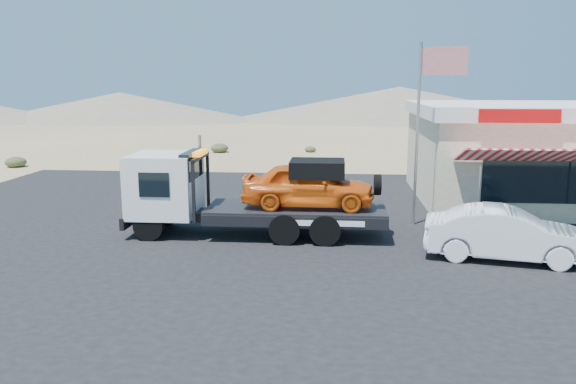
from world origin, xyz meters
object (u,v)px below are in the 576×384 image
Objects in this scene: white_sedan at (507,234)px; jerky_store at (546,152)px; tow_truck at (249,191)px; flagpole at (425,113)px.

white_sedan is 9.13m from jerky_store.
tow_truck is 6.29m from flagpole.
tow_truck is 1.32× the size of flagpole.
jerky_store is at bearing 38.79° from flagpole.
white_sedan is (7.30, -1.95, -0.70)m from tow_truck.
flagpole reaches higher than jerky_store.
tow_truck is at bearing 86.13° from white_sedan.
white_sedan is 5.10m from flagpole.
jerky_store is at bearing 29.23° from tow_truck.
tow_truck is 12.78m from jerky_store.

